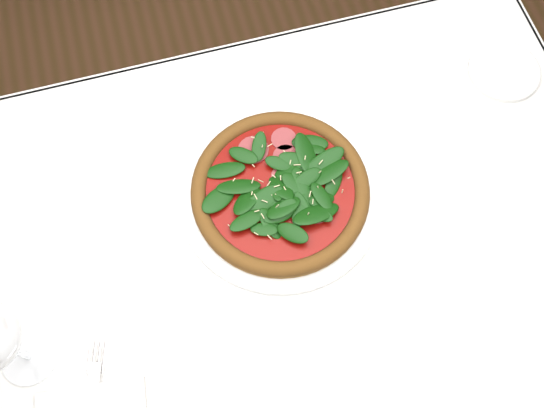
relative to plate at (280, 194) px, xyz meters
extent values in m
plane|color=brown|center=(-0.07, -0.10, -0.76)|extent=(6.00, 6.00, 0.00)
cube|color=white|center=(-0.07, -0.10, -0.03)|extent=(1.20, 0.80, 0.04)
cylinder|color=#4F301F|center=(0.47, 0.24, -0.40)|extent=(0.06, 0.06, 0.71)
cube|color=white|center=(-0.07, 0.30, -0.12)|extent=(1.20, 0.01, 0.22)
cylinder|color=silver|center=(0.00, 0.00, 0.00)|extent=(0.33, 0.33, 0.01)
torus|color=silver|center=(0.00, 0.00, 0.00)|extent=(0.33, 0.33, 0.01)
cylinder|color=olive|center=(0.00, 0.00, 0.01)|extent=(0.34, 0.34, 0.01)
torus|color=#9A5F23|center=(0.00, 0.00, 0.02)|extent=(0.34, 0.34, 0.02)
cylinder|color=maroon|center=(0.00, 0.00, 0.02)|extent=(0.28, 0.28, 0.00)
cylinder|color=#973C40|center=(0.00, 0.00, 0.02)|extent=(0.25, 0.25, 0.00)
ellipsoid|color=#103B0A|center=(0.00, 0.00, 0.03)|extent=(0.27, 0.27, 0.02)
cylinder|color=beige|center=(0.00, 0.00, 0.03)|extent=(0.25, 0.25, 0.00)
cylinder|color=white|center=(-0.42, -0.15, -0.01)|extent=(0.08, 0.08, 0.00)
cylinder|color=white|center=(-0.42, -0.15, 0.05)|extent=(0.01, 0.01, 0.11)
cube|color=silver|center=(-0.32, -0.17, 0.01)|extent=(0.04, 0.05, 0.00)
cylinder|color=silver|center=(0.44, 0.12, 0.00)|extent=(0.12, 0.12, 0.01)
torus|color=silver|center=(0.44, 0.12, 0.00)|extent=(0.12, 0.12, 0.01)
camera|label=1|loc=(-0.11, -0.36, 0.88)|focal=40.00mm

